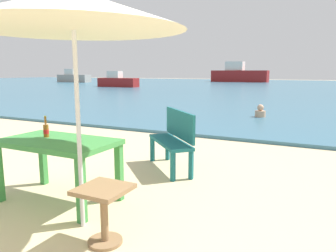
% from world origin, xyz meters
% --- Properties ---
extents(ground_plane, '(120.00, 120.00, 0.00)m').
position_xyz_m(ground_plane, '(0.00, 0.00, 0.00)').
color(ground_plane, beige).
extents(sea_water, '(120.00, 50.00, 0.08)m').
position_xyz_m(sea_water, '(0.00, 30.00, 0.04)').
color(sea_water, '#386B84').
rests_on(sea_water, ground_plane).
extents(picnic_table_green, '(1.40, 0.80, 0.76)m').
position_xyz_m(picnic_table_green, '(-0.68, 0.71, 0.65)').
color(picnic_table_green, '#3D8C42').
rests_on(picnic_table_green, ground_plane).
extents(beer_bottle_amber, '(0.07, 0.07, 0.26)m').
position_xyz_m(beer_bottle_amber, '(-0.91, 0.77, 0.85)').
color(beer_bottle_amber, brown).
rests_on(beer_bottle_amber, picnic_table_green).
extents(patio_umbrella, '(2.10, 2.10, 2.30)m').
position_xyz_m(patio_umbrella, '(0.02, 0.32, 2.12)').
color(patio_umbrella, silver).
rests_on(patio_umbrella, ground_plane).
extents(side_table_wood, '(0.44, 0.44, 0.54)m').
position_xyz_m(side_table_wood, '(0.43, 0.15, 0.35)').
color(side_table_wood, olive).
rests_on(side_table_wood, ground_plane).
extents(bench_teal_center, '(1.10, 1.11, 0.95)m').
position_xyz_m(bench_teal_center, '(0.02, 2.49, 0.54)').
color(bench_teal_center, '#196066').
rests_on(bench_teal_center, ground_plane).
extents(swimmer_person, '(0.34, 0.34, 0.41)m').
position_xyz_m(swimmer_person, '(0.24, 8.65, 0.24)').
color(swimmer_person, tan).
rests_on(swimmer_person, sea_water).
extents(boat_tanker, '(4.05, 1.10, 1.47)m').
position_xyz_m(boat_tanker, '(-15.77, 23.36, 0.61)').
color(boat_tanker, maroon).
rests_on(boat_tanker, sea_water).
extents(boat_sailboat, '(4.84, 1.32, 1.76)m').
position_xyz_m(boat_sailboat, '(-28.68, 31.50, 0.71)').
color(boat_sailboat, gray).
rests_on(boat_sailboat, sea_water).
extents(boat_ferry, '(7.59, 2.07, 2.76)m').
position_xyz_m(boat_ferry, '(-8.97, 42.44, 1.07)').
color(boat_ferry, maroon).
rests_on(boat_ferry, sea_water).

